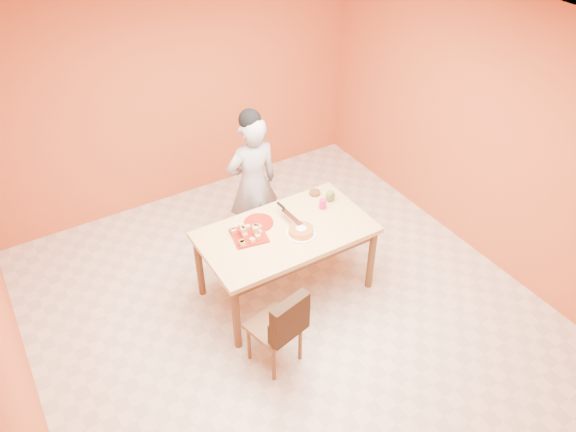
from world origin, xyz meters
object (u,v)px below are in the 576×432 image
dining_table (286,238)px  sponge_cake (301,231)px  magenta_glass (323,204)px  checker_tin (315,193)px  egg_ornament (330,196)px  person (253,184)px  dining_chair (275,326)px  pastry_platter (249,235)px  red_dinner_plate (259,223)px

dining_table → sponge_cake: sponge_cake is taller
magenta_glass → checker_tin: (0.06, 0.23, -0.03)m
dining_table → egg_ornament: size_ratio=13.11×
person → dining_table: bearing=86.1°
dining_table → person: person is taller
dining_chair → person: bearing=54.6°
dining_table → pastry_platter: pastry_platter is taller
red_dinner_plate → egg_ornament: size_ratio=2.29×
person → egg_ornament: (0.52, -0.65, 0.05)m
dining_table → checker_tin: (0.55, 0.35, 0.11)m
person → red_dinner_plate: (-0.26, -0.60, -0.00)m
egg_ornament → checker_tin: egg_ornament is taller
red_dinner_plate → sponge_cake: bearing=-52.9°
egg_ornament → person: bearing=127.1°
person → pastry_platter: size_ratio=5.09×
sponge_cake → magenta_glass: bearing=30.2°
dining_table → sponge_cake: (0.09, -0.11, 0.13)m
person → magenta_glass: 0.81m
pastry_platter → checker_tin: bearing=15.5°
pastry_platter → magenta_glass: size_ratio=3.09×
dining_table → pastry_platter: 0.36m
person → checker_tin: person is taller
person → magenta_glass: bearing=121.8°
dining_table → red_dinner_plate: (-0.16, 0.23, 0.10)m
egg_ornament → checker_tin: size_ratio=1.09×
red_dinner_plate → magenta_glass: size_ratio=2.86×
person → red_dinner_plate: 0.65m
checker_tin → magenta_glass: bearing=-104.9°
red_dinner_plate → dining_chair: bearing=-111.5°
red_dinner_plate → magenta_glass: magenta_glass is taller
magenta_glass → egg_ornament: bearing=24.9°
egg_ornament → dining_table: bearing=-165.8°
dining_chair → magenta_glass: 1.36m
magenta_glass → checker_tin: size_ratio=0.87×
dining_chair → red_dinner_plate: bearing=55.4°
dining_table → magenta_glass: magenta_glass is taller
pastry_platter → magenta_glass: bearing=0.7°
person → pastry_platter: bearing=62.1°
person → red_dinner_plate: size_ratio=5.50×
sponge_cake → dining_chair: bearing=-136.6°
pastry_platter → dining_chair: bearing=-103.8°
sponge_cake → dining_table: bearing=129.6°
dining_table → red_dinner_plate: 0.30m
red_dinner_plate → sponge_cake: sponge_cake is taller
dining_table → person: size_ratio=1.04×
pastry_platter → egg_ornament: egg_ornament is taller
magenta_glass → dining_table: bearing=-166.7°
checker_tin → dining_chair: bearing=-135.7°
pastry_platter → sponge_cake: bearing=-27.3°
red_dinner_plate → sponge_cake: (0.26, -0.34, 0.03)m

